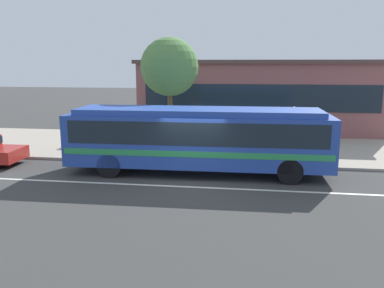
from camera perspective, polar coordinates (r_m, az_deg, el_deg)
ground_plane at (r=15.94m, az=0.13°, el=-5.28°), size 120.00×120.00×0.00m
sidewalk_slab at (r=22.21m, az=2.51°, el=-0.35°), size 60.00×8.00×0.12m
lane_stripe_center at (r=15.18m, az=-0.30°, el=-6.13°), size 56.00×0.16×0.01m
transit_bus at (r=16.69m, az=0.88°, el=1.15°), size 10.92×2.68×2.75m
pedestrian_waiting_near_sign at (r=19.65m, az=-3.71°, el=1.11°), size 0.47×0.47×1.65m
bus_stop_sign at (r=18.75m, az=14.22°, el=2.37°), size 0.08×0.44×2.54m
street_tree_near_stop at (r=21.15m, az=-3.21°, el=10.87°), size 3.02×3.02×5.80m
station_building at (r=29.35m, az=9.39°, el=7.00°), size 15.94×9.07×4.80m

